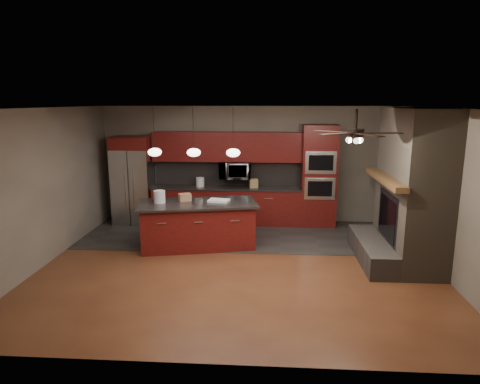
# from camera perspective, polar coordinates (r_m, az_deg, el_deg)

# --- Properties ---
(ground) EXTENTS (7.00, 7.00, 0.00)m
(ground) POSITION_cam_1_polar(r_m,az_deg,el_deg) (7.87, -0.18, -9.71)
(ground) COLOR brown
(ground) RESTS_ON ground
(ceiling) EXTENTS (7.00, 6.00, 0.02)m
(ceiling) POSITION_cam_1_polar(r_m,az_deg,el_deg) (7.31, -0.20, 11.14)
(ceiling) COLOR white
(ceiling) RESTS_ON back_wall
(back_wall) EXTENTS (7.00, 0.02, 2.80)m
(back_wall) POSITION_cam_1_polar(r_m,az_deg,el_deg) (10.41, 0.96, 3.68)
(back_wall) COLOR gray
(back_wall) RESTS_ON ground
(right_wall) EXTENTS (0.02, 6.00, 2.80)m
(right_wall) POSITION_cam_1_polar(r_m,az_deg,el_deg) (8.02, 25.61, -0.04)
(right_wall) COLOR gray
(right_wall) RESTS_ON ground
(left_wall) EXTENTS (0.02, 6.00, 2.80)m
(left_wall) POSITION_cam_1_polar(r_m,az_deg,el_deg) (8.45, -24.58, 0.62)
(left_wall) COLOR gray
(left_wall) RESTS_ON ground
(slate_tile_patch) EXTENTS (7.00, 2.40, 0.01)m
(slate_tile_patch) POSITION_cam_1_polar(r_m,az_deg,el_deg) (9.56, 0.57, -5.68)
(slate_tile_patch) COLOR #2D2C29
(slate_tile_patch) RESTS_ON ground
(fireplace_column) EXTENTS (1.30, 2.10, 2.80)m
(fireplace_column) POSITION_cam_1_polar(r_m,az_deg,el_deg) (8.25, 21.56, -0.11)
(fireplace_column) COLOR brown
(fireplace_column) RESTS_ON ground
(back_cabinetry) EXTENTS (3.59, 0.64, 2.20)m
(back_cabinetry) POSITION_cam_1_polar(r_m,az_deg,el_deg) (10.28, -1.77, 0.70)
(back_cabinetry) COLOR maroon
(back_cabinetry) RESTS_ON ground
(oven_tower) EXTENTS (0.80, 0.63, 2.38)m
(oven_tower) POSITION_cam_1_polar(r_m,az_deg,el_deg) (10.20, 10.46, 2.11)
(oven_tower) COLOR maroon
(oven_tower) RESTS_ON ground
(microwave) EXTENTS (0.73, 0.41, 0.50)m
(microwave) POSITION_cam_1_polar(r_m,az_deg,el_deg) (10.20, -0.66, 2.93)
(microwave) COLOR silver
(microwave) RESTS_ON back_cabinetry
(refrigerator) EXTENTS (0.90, 0.75, 2.10)m
(refrigerator) POSITION_cam_1_polar(r_m,az_deg,el_deg) (10.59, -14.06, 1.54)
(refrigerator) COLOR silver
(refrigerator) RESTS_ON ground
(kitchen_island) EXTENTS (2.53, 1.54, 0.92)m
(kitchen_island) POSITION_cam_1_polar(r_m,az_deg,el_deg) (8.72, -5.65, -4.33)
(kitchen_island) COLOR maroon
(kitchen_island) RESTS_ON ground
(white_bucket) EXTENTS (0.32, 0.32, 0.25)m
(white_bucket) POSITION_cam_1_polar(r_m,az_deg,el_deg) (8.67, -10.70, -0.63)
(white_bucket) COLOR silver
(white_bucket) RESTS_ON kitchen_island
(paint_can) EXTENTS (0.18, 0.18, 0.10)m
(paint_can) POSITION_cam_1_polar(r_m,az_deg,el_deg) (8.46, -5.50, -1.29)
(paint_can) COLOR silver
(paint_can) RESTS_ON kitchen_island
(paint_tray) EXTENTS (0.45, 0.36, 0.04)m
(paint_tray) POSITION_cam_1_polar(r_m,az_deg,el_deg) (8.67, -2.83, -1.14)
(paint_tray) COLOR white
(paint_tray) RESTS_ON kitchen_island
(cardboard_box) EXTENTS (0.29, 0.26, 0.15)m
(cardboard_box) POSITION_cam_1_polar(r_m,az_deg,el_deg) (8.77, -7.37, -0.70)
(cardboard_box) COLOR #A07152
(cardboard_box) RESTS_ON kitchen_island
(counter_bucket) EXTENTS (0.25, 0.25, 0.22)m
(counter_bucket) POSITION_cam_1_polar(r_m,az_deg,el_deg) (10.30, -5.33, 1.33)
(counter_bucket) COLOR white
(counter_bucket) RESTS_ON back_cabinetry
(counter_box) EXTENTS (0.22, 0.19, 0.21)m
(counter_box) POSITION_cam_1_polar(r_m,az_deg,el_deg) (10.13, 1.82, 1.17)
(counter_box) COLOR #9F8652
(counter_box) RESTS_ON back_cabinetry
(pendant_left) EXTENTS (0.26, 0.26, 0.92)m
(pendant_left) POSITION_cam_1_polar(r_m,az_deg,el_deg) (8.33, -11.30, 5.26)
(pendant_left) COLOR black
(pendant_left) RESTS_ON ceiling
(pendant_center) EXTENTS (0.26, 0.26, 0.92)m
(pendant_center) POSITION_cam_1_polar(r_m,az_deg,el_deg) (8.17, -6.19, 5.29)
(pendant_center) COLOR black
(pendant_center) RESTS_ON ceiling
(pendant_right) EXTENTS (0.26, 0.26, 0.92)m
(pendant_right) POSITION_cam_1_polar(r_m,az_deg,el_deg) (8.07, -0.91, 5.28)
(pendant_right) COLOR black
(pendant_right) RESTS_ON ceiling
(ceiling_fan) EXTENTS (1.27, 1.33, 0.41)m
(ceiling_fan) POSITION_cam_1_polar(r_m,az_deg,el_deg) (6.63, 15.16, 7.68)
(ceiling_fan) COLOR black
(ceiling_fan) RESTS_ON ceiling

